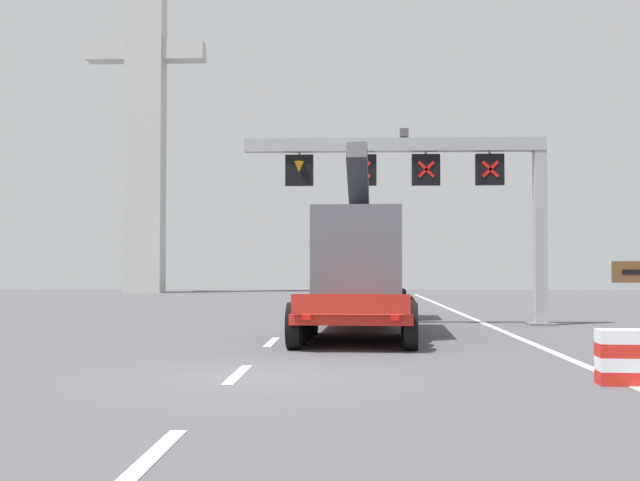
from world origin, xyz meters
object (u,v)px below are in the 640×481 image
(bridge_pylon_distant, at_px, (146,93))
(heavy_haul_truck_red, at_px, (363,265))
(crash_barrier_striped, at_px, (629,357))
(overhead_lane_gantry, at_px, (432,175))

(bridge_pylon_distant, bearing_deg, heavy_haul_truck_red, -65.45)
(heavy_haul_truck_red, xyz_separation_m, bridge_pylon_distant, (-15.99, 35.00, 13.19))
(crash_barrier_striped, bearing_deg, bridge_pylon_distant, 112.82)
(crash_barrier_striped, relative_size, bridge_pylon_distant, 0.03)
(overhead_lane_gantry, bearing_deg, crash_barrier_striped, -82.53)
(overhead_lane_gantry, height_order, bridge_pylon_distant, bridge_pylon_distant)
(overhead_lane_gantry, xyz_separation_m, heavy_haul_truck_red, (-2.33, -1.02, -3.02))
(overhead_lane_gantry, bearing_deg, bridge_pylon_distant, 118.33)
(heavy_haul_truck_red, height_order, crash_barrier_striped, heavy_haul_truck_red)
(crash_barrier_striped, distance_m, bridge_pylon_distant, 53.97)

